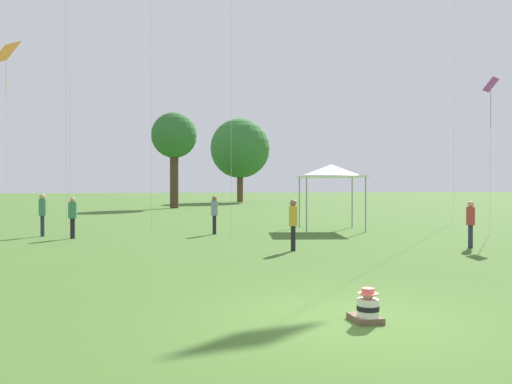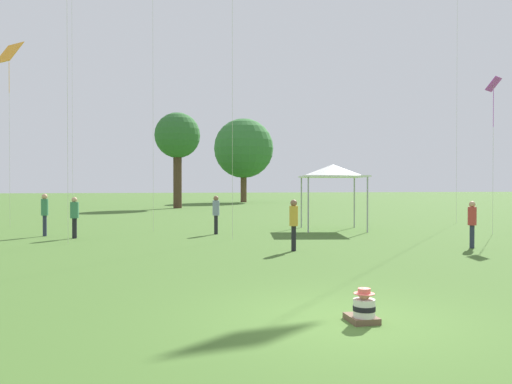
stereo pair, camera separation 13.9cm
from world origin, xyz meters
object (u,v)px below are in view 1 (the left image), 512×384
object	(u,v)px
seated_toddler	(367,309)
kite_2	(491,91)
person_standing_4	(42,210)
kite_9	(6,55)
distant_tree_1	(240,149)
person_standing_3	(214,211)
canopy_tent	(331,171)
person_standing_6	(471,219)
person_standing_0	(293,220)
person_standing_5	(73,214)
distant_tree_0	(174,137)

from	to	relation	value
seated_toddler	kite_2	size ratio (longest dim) A/B	0.08
person_standing_4	kite_2	bearing A→B (deg)	-92.44
kite_9	distant_tree_1	distance (m)	42.17
seated_toddler	person_standing_3	world-z (taller)	person_standing_3
canopy_tent	distant_tree_1	xyz separation A→B (m)	(3.63, 42.24, 4.27)
kite_2	distant_tree_1	distance (m)	46.03
person_standing_6	canopy_tent	xyz separation A→B (m)	(-2.16, 7.89, 1.91)
seated_toddler	kite_9	distance (m)	25.04
distant_tree_1	person_standing_0	bearing A→B (deg)	-98.98
person_standing_0	kite_2	distance (m)	12.29
seated_toddler	person_standing_0	world-z (taller)	person_standing_0
kite_2	person_standing_3	bearing A→B (deg)	0.68
person_standing_3	person_standing_5	bearing A→B (deg)	-19.61
person_standing_0	kite_2	world-z (taller)	kite_2
person_standing_4	person_standing_6	bearing A→B (deg)	-108.66
canopy_tent	person_standing_4	bearing A→B (deg)	-179.03
distant_tree_0	distant_tree_1	bearing A→B (deg)	58.87
distant_tree_1	seated_toddler	bearing A→B (deg)	-99.04
person_standing_4	kite_2	xyz separation A→B (m)	(19.62, -3.48, 5.35)
person_standing_5	distant_tree_1	size ratio (longest dim) A/B	0.15
seated_toddler	person_standing_6	bearing A→B (deg)	45.89
distant_tree_0	person_standing_3	bearing A→B (deg)	-89.74
person_standing_3	distant_tree_1	world-z (taller)	distant_tree_1
person_standing_3	distant_tree_1	distance (m)	44.67
person_standing_0	kite_2	size ratio (longest dim) A/B	0.25
person_standing_4	canopy_tent	bearing A→B (deg)	-81.43
person_standing_0	person_standing_5	bearing A→B (deg)	-154.34
person_standing_3	distant_tree_1	bearing A→B (deg)	-126.83
kite_2	kite_9	size ratio (longest dim) A/B	0.72
seated_toddler	person_standing_0	xyz separation A→B (m)	(1.44, 8.69, 0.83)
distant_tree_0	distant_tree_1	world-z (taller)	distant_tree_1
person_standing_4	kite_9	bearing A→B (deg)	34.87
person_standing_3	distant_tree_0	world-z (taller)	distant_tree_0
person_standing_5	person_standing_6	world-z (taller)	person_standing_5
person_standing_3	seated_toddler	bearing A→B (deg)	66.99
person_standing_3	person_standing_5	size ratio (longest dim) A/B	1.01
person_standing_3	person_standing_6	xyz separation A→B (m)	(8.13, -6.95, -0.05)
distant_tree_0	person_standing_0	bearing A→B (deg)	-86.75
person_standing_4	distant_tree_0	size ratio (longest dim) A/B	0.20
canopy_tent	person_standing_5	bearing A→B (deg)	-173.15
canopy_tent	distant_tree_0	distance (m)	27.15
seated_toddler	person_standing_6	size ratio (longest dim) A/B	0.34
person_standing_4	kite_2	distance (m)	20.63
person_standing_3	person_standing_4	size ratio (longest dim) A/B	0.94
kite_2	distant_tree_1	world-z (taller)	distant_tree_1
person_standing_5	person_standing_6	bearing A→B (deg)	-124.24
person_standing_3	person_standing_4	world-z (taller)	person_standing_4
person_standing_3	kite_2	distance (m)	13.64
person_standing_0	person_standing_4	size ratio (longest dim) A/B	0.94
seated_toddler	kite_2	xyz separation A→B (m)	(11.87, 12.26, 6.26)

